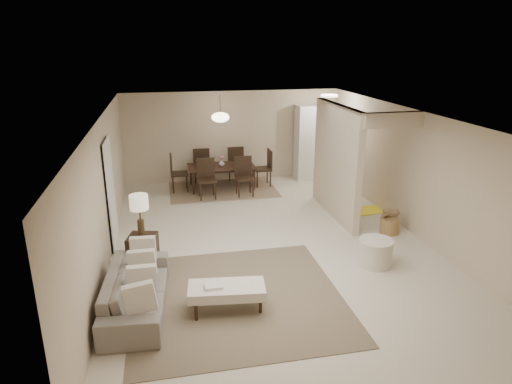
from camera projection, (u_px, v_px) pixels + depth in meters
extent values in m
plane|color=beige|center=(270.00, 243.00, 8.96)|extent=(9.00, 9.00, 0.00)
plane|color=white|center=(271.00, 116.00, 8.17)|extent=(9.00, 9.00, 0.00)
plane|color=#C7B496|center=(233.00, 136.00, 12.75)|extent=(6.00, 0.00, 6.00)
plane|color=#C7B496|center=(104.00, 193.00, 7.98)|extent=(0.00, 9.00, 9.00)
plane|color=#C7B496|center=(416.00, 174.00, 9.15)|extent=(0.00, 9.00, 9.00)
cube|color=#C7B496|center=(336.00, 162.00, 10.07)|extent=(0.15, 2.50, 2.50)
cube|color=black|center=(110.00, 195.00, 8.62)|extent=(0.04, 0.90, 2.04)
cube|color=white|center=(317.00, 142.00, 12.94)|extent=(1.20, 0.55, 2.10)
cylinder|color=white|center=(329.00, 96.00, 11.60)|extent=(0.44, 0.44, 0.05)
cube|color=brown|center=(237.00, 297.00, 7.06)|extent=(3.20, 3.20, 0.01)
imported|color=slate|center=(136.00, 290.00, 6.68)|extent=(2.15, 0.97, 0.61)
cube|color=silver|center=(227.00, 290.00, 6.64)|extent=(1.17, 0.64, 0.15)
cylinder|color=black|center=(196.00, 313.00, 6.44)|extent=(0.05, 0.05, 0.25)
cylinder|color=black|center=(260.00, 306.00, 6.62)|extent=(0.05, 0.05, 0.25)
cylinder|color=black|center=(194.00, 299.00, 6.79)|extent=(0.05, 0.05, 0.25)
cylinder|color=black|center=(255.00, 292.00, 6.97)|extent=(0.05, 0.05, 0.25)
cube|color=black|center=(143.00, 249.00, 8.09)|extent=(0.58, 0.58, 0.52)
cylinder|color=#4B3720|center=(141.00, 228.00, 7.96)|extent=(0.12, 0.12, 0.30)
cylinder|color=#4B3720|center=(140.00, 213.00, 7.88)|extent=(0.03, 0.03, 0.26)
cylinder|color=beige|center=(139.00, 202.00, 7.81)|extent=(0.32, 0.32, 0.26)
cylinder|color=silver|center=(375.00, 253.00, 8.03)|extent=(0.61, 0.61, 0.47)
cylinder|color=olive|center=(389.00, 226.00, 9.40)|extent=(0.48, 0.48, 0.33)
cube|color=#856A53|center=(222.00, 188.00, 12.31)|extent=(2.80, 2.10, 0.01)
imported|color=black|center=(222.00, 177.00, 12.21)|extent=(1.77, 1.00, 0.62)
imported|color=silver|center=(222.00, 163.00, 12.09)|extent=(0.18, 0.18, 0.17)
cube|color=yellow|center=(368.00, 210.00, 10.70)|extent=(0.95, 0.66, 0.01)
cylinder|color=#4B3720|center=(220.00, 104.00, 11.60)|extent=(0.02, 0.02, 0.50)
ellipsoid|color=#FFEAC6|center=(220.00, 117.00, 11.71)|extent=(0.46, 0.46, 0.25)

